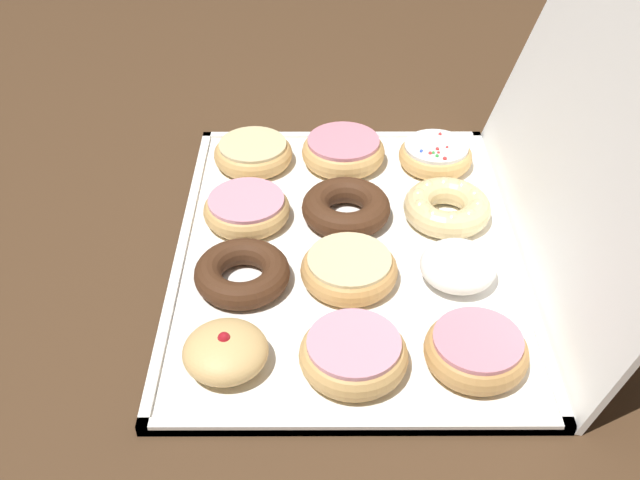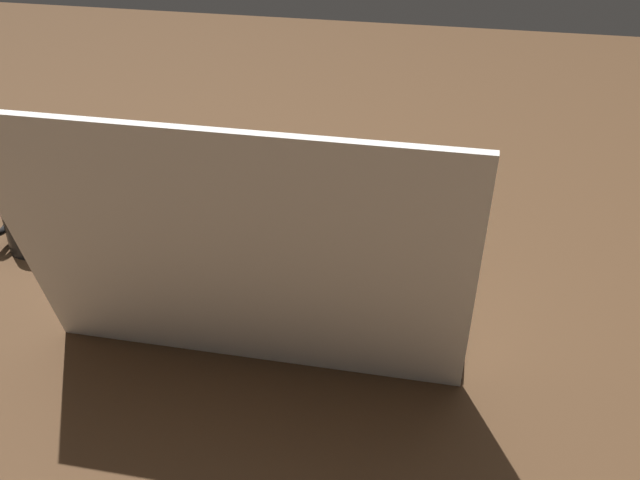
{
  "view_description": "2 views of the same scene",
  "coord_description": "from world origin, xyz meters",
  "px_view_note": "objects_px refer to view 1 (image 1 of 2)",
  "views": [
    {
      "loc": [
        0.74,
        -0.04,
        0.62
      ],
      "look_at": [
        0.0,
        -0.03,
        0.03
      ],
      "focal_mm": 42.12,
      "sensor_mm": 36.0,
      "label": 1
    },
    {
      "loc": [
        -0.24,
        0.95,
        0.67
      ],
      "look_at": [
        -0.05,
        -0.01,
        0.05
      ],
      "focal_mm": 40.57,
      "sensor_mm": 36.0,
      "label": 2
    }
  ],
  "objects_px": {
    "pink_frosted_donut_4": "(341,151)",
    "pink_frosted_donut_11": "(476,350)",
    "jelly_filled_donut_3": "(226,351)",
    "pink_frosted_donut_7": "(351,354)",
    "sprinkle_donut_8": "(435,155)",
    "chocolate_cake_ring_donut_2": "(242,273)",
    "pink_frosted_donut_1": "(247,209)",
    "powdered_filled_donut_10": "(458,266)",
    "cruller_donut_9": "(447,207)",
    "donut_box": "(347,251)",
    "chocolate_cake_ring_donut_5": "(343,208)",
    "glazed_ring_donut_0": "(253,153)",
    "glazed_ring_donut_6": "(346,269)"
  },
  "relations": [
    {
      "from": "donut_box",
      "to": "pink_frosted_donut_11",
      "type": "bearing_deg",
      "value": 33.63
    },
    {
      "from": "donut_box",
      "to": "glazed_ring_donut_0",
      "type": "distance_m",
      "value": 0.24
    },
    {
      "from": "sprinkle_donut_8",
      "to": "jelly_filled_donut_3",
      "type": "bearing_deg",
      "value": -34.65
    },
    {
      "from": "pink_frosted_donut_4",
      "to": "pink_frosted_donut_11",
      "type": "distance_m",
      "value": 0.42
    },
    {
      "from": "glazed_ring_donut_0",
      "to": "chocolate_cake_ring_donut_2",
      "type": "bearing_deg",
      "value": 0.99
    },
    {
      "from": "jelly_filled_donut_3",
      "to": "pink_frosted_donut_7",
      "type": "bearing_deg",
      "value": 88.66
    },
    {
      "from": "pink_frosted_donut_11",
      "to": "pink_frosted_donut_7",
      "type": "bearing_deg",
      "value": -87.75
    },
    {
      "from": "pink_frosted_donut_1",
      "to": "chocolate_cake_ring_donut_5",
      "type": "relative_size",
      "value": 0.98
    },
    {
      "from": "chocolate_cake_ring_donut_5",
      "to": "sprinkle_donut_8",
      "type": "bearing_deg",
      "value": 132.95
    },
    {
      "from": "glazed_ring_donut_0",
      "to": "sprinkle_donut_8",
      "type": "bearing_deg",
      "value": 88.59
    },
    {
      "from": "chocolate_cake_ring_donut_2",
      "to": "cruller_donut_9",
      "type": "distance_m",
      "value": 0.29
    },
    {
      "from": "glazed_ring_donut_6",
      "to": "chocolate_cake_ring_donut_2",
      "type": "bearing_deg",
      "value": -87.42
    },
    {
      "from": "chocolate_cake_ring_donut_2",
      "to": "pink_frosted_donut_7",
      "type": "xyz_separation_m",
      "value": [
        0.13,
        0.13,
        0.0
      ]
    },
    {
      "from": "chocolate_cake_ring_donut_5",
      "to": "cruller_donut_9",
      "type": "bearing_deg",
      "value": 89.68
    },
    {
      "from": "glazed_ring_donut_0",
      "to": "chocolate_cake_ring_donut_2",
      "type": "height_order",
      "value": "glazed_ring_donut_0"
    },
    {
      "from": "chocolate_cake_ring_donut_5",
      "to": "glazed_ring_donut_6",
      "type": "height_order",
      "value": "chocolate_cake_ring_donut_5"
    },
    {
      "from": "powdered_filled_donut_10",
      "to": "pink_frosted_donut_4",
      "type": "bearing_deg",
      "value": -152.84
    },
    {
      "from": "pink_frosted_donut_7",
      "to": "glazed_ring_donut_0",
      "type": "bearing_deg",
      "value": -161.95
    },
    {
      "from": "donut_box",
      "to": "pink_frosted_donut_1",
      "type": "xyz_separation_m",
      "value": [
        -0.06,
        -0.13,
        0.02
      ]
    },
    {
      "from": "powdered_filled_donut_10",
      "to": "donut_box",
      "type": "bearing_deg",
      "value": -115.15
    },
    {
      "from": "chocolate_cake_ring_donut_2",
      "to": "pink_frosted_donut_7",
      "type": "bearing_deg",
      "value": 43.22
    },
    {
      "from": "glazed_ring_donut_0",
      "to": "pink_frosted_donut_7",
      "type": "relative_size",
      "value": 1.0
    },
    {
      "from": "sprinkle_donut_8",
      "to": "powdered_filled_donut_10",
      "type": "distance_m",
      "value": 0.25
    },
    {
      "from": "pink_frosted_donut_4",
      "to": "pink_frosted_donut_11",
      "type": "relative_size",
      "value": 1.1
    },
    {
      "from": "sprinkle_donut_8",
      "to": "cruller_donut_9",
      "type": "bearing_deg",
      "value": -0.34
    },
    {
      "from": "donut_box",
      "to": "powdered_filled_donut_10",
      "type": "xyz_separation_m",
      "value": [
        0.06,
        0.13,
        0.03
      ]
    },
    {
      "from": "chocolate_cake_ring_donut_2",
      "to": "cruller_donut_9",
      "type": "bearing_deg",
      "value": 116.27
    },
    {
      "from": "pink_frosted_donut_1",
      "to": "sprinkle_donut_8",
      "type": "height_order",
      "value": "sprinkle_donut_8"
    },
    {
      "from": "pink_frosted_donut_1",
      "to": "sprinkle_donut_8",
      "type": "bearing_deg",
      "value": 116.26
    },
    {
      "from": "pink_frosted_donut_11",
      "to": "chocolate_cake_ring_donut_2",
      "type": "bearing_deg",
      "value": -116.49
    },
    {
      "from": "glazed_ring_donut_6",
      "to": "sprinkle_donut_8",
      "type": "height_order",
      "value": "sprinkle_donut_8"
    },
    {
      "from": "donut_box",
      "to": "pink_frosted_donut_1",
      "type": "distance_m",
      "value": 0.15
    },
    {
      "from": "glazed_ring_donut_0",
      "to": "pink_frosted_donut_7",
      "type": "distance_m",
      "value": 0.42
    },
    {
      "from": "pink_frosted_donut_7",
      "to": "cruller_donut_9",
      "type": "distance_m",
      "value": 0.3
    },
    {
      "from": "pink_frosted_donut_4",
      "to": "pink_frosted_donut_7",
      "type": "distance_m",
      "value": 0.4
    },
    {
      "from": "pink_frosted_donut_4",
      "to": "powdered_filled_donut_10",
      "type": "distance_m",
      "value": 0.29
    },
    {
      "from": "powdered_filled_donut_10",
      "to": "pink_frosted_donut_11",
      "type": "bearing_deg",
      "value": -0.1
    },
    {
      "from": "cruller_donut_9",
      "to": "powdered_filled_donut_10",
      "type": "bearing_deg",
      "value": -1.75
    },
    {
      "from": "cruller_donut_9",
      "to": "pink_frosted_donut_11",
      "type": "distance_m",
      "value": 0.26
    },
    {
      "from": "pink_frosted_donut_7",
      "to": "powdered_filled_donut_10",
      "type": "xyz_separation_m",
      "value": [
        -0.14,
        0.13,
        0.0
      ]
    },
    {
      "from": "pink_frosted_donut_7",
      "to": "glazed_ring_donut_6",
      "type": "bearing_deg",
      "value": -179.25
    },
    {
      "from": "pink_frosted_donut_1",
      "to": "pink_frosted_donut_7",
      "type": "distance_m",
      "value": 0.29
    },
    {
      "from": "glazed_ring_donut_0",
      "to": "pink_frosted_donut_4",
      "type": "relative_size",
      "value": 0.94
    },
    {
      "from": "pink_frosted_donut_11",
      "to": "pink_frosted_donut_4",
      "type": "bearing_deg",
      "value": -161.3
    },
    {
      "from": "chocolate_cake_ring_donut_2",
      "to": "chocolate_cake_ring_donut_5",
      "type": "bearing_deg",
      "value": 136.42
    },
    {
      "from": "powdered_filled_donut_10",
      "to": "pink_frosted_donut_1",
      "type": "bearing_deg",
      "value": -114.99
    },
    {
      "from": "chocolate_cake_ring_donut_2",
      "to": "chocolate_cake_ring_donut_5",
      "type": "relative_size",
      "value": 0.97
    },
    {
      "from": "cruller_donut_9",
      "to": "pink_frosted_donut_11",
      "type": "height_order",
      "value": "same"
    },
    {
      "from": "donut_box",
      "to": "chocolate_cake_ring_donut_5",
      "type": "relative_size",
      "value": 4.78
    },
    {
      "from": "glazed_ring_donut_0",
      "to": "powdered_filled_donut_10",
      "type": "relative_size",
      "value": 1.26
    }
  ]
}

